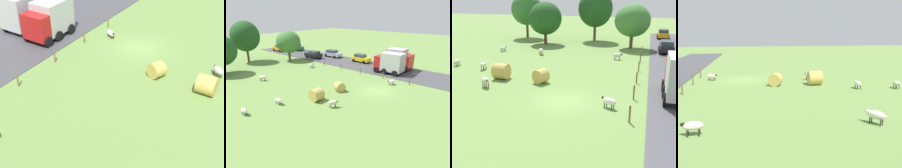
{
  "view_description": "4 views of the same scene",
  "coord_description": "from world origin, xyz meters",
  "views": [
    {
      "loc": [
        -11.05,
        23.14,
        13.21
      ],
      "look_at": [
        -1.0,
        6.59,
        0.24
      ],
      "focal_mm": 51.14,
      "sensor_mm": 36.0,
      "label": 1
    },
    {
      "loc": [
        -21.15,
        -11.43,
        9.57
      ],
      "look_at": [
        -2.37,
        4.6,
        0.53
      ],
      "focal_mm": 31.12,
      "sensor_mm": 36.0,
      "label": 2
    },
    {
      "loc": [
        5.62,
        -18.73,
        7.53
      ],
      "look_at": [
        -0.68,
        2.42,
        0.49
      ],
      "focal_mm": 45.55,
      "sensor_mm": 36.0,
      "label": 3
    },
    {
      "loc": [
        -0.56,
        26.81,
        4.93
      ],
      "look_at": [
        -4.44,
        4.66,
        0.34
      ],
      "focal_mm": 38.73,
      "sensor_mm": 36.0,
      "label": 4
    }
  ],
  "objects": [
    {
      "name": "sheep_4",
      "position": [
        3.38,
        -0.41,
        0.49
      ],
      "size": [
        1.22,
        0.95,
        0.73
      ],
      "color": "white",
      "rests_on": "ground_plane"
    },
    {
      "name": "fence_post_2",
      "position": [
        4.92,
        5.93,
        0.52
      ],
      "size": [
        0.12,
        0.12,
        1.03
      ],
      "primitive_type": "cylinder",
      "color": "brown",
      "rests_on": "ground_plane"
    },
    {
      "name": "sheep_1",
      "position": [
        -7.21,
        1.19,
        0.57
      ],
      "size": [
        1.13,
        1.08,
        0.85
      ],
      "color": "beige",
      "rests_on": "ground_plane"
    },
    {
      "name": "sheep_0",
      "position": [
        -10.56,
        6.27,
        0.49
      ],
      "size": [
        0.51,
        1.05,
        0.74
      ],
      "color": "silver",
      "rests_on": "ground_plane"
    },
    {
      "name": "hay_bale_1",
      "position": [
        -3.18,
        3.64,
        0.61
      ],
      "size": [
        1.52,
        1.4,
        1.23
      ],
      "primitive_type": "cylinder",
      "rotation": [
        1.57,
        0.0,
        2.76
      ],
      "color": "tan",
      "rests_on": "ground_plane"
    },
    {
      "name": "sheep_2",
      "position": [
        -7.51,
        15.01,
        0.55
      ],
      "size": [
        1.07,
        1.18,
        0.8
      ],
      "color": "silver",
      "rests_on": "ground_plane"
    },
    {
      "name": "fence_post_1",
      "position": [
        4.92,
        1.77,
        0.56
      ],
      "size": [
        0.12,
        0.12,
        1.11
      ],
      "primitive_type": "cylinder",
      "color": "brown",
      "rests_on": "ground_plane"
    },
    {
      "name": "fence_post_0",
      "position": [
        4.92,
        -2.4,
        0.55
      ],
      "size": [
        0.12,
        0.12,
        1.11
      ],
      "primitive_type": "cylinder",
      "color": "brown",
      "rests_on": "ground_plane"
    },
    {
      "name": "sheep_6",
      "position": [
        -14.15,
        6.84,
        0.46
      ],
      "size": [
        0.51,
        1.08,
        0.71
      ],
      "color": "beige",
      "rests_on": "ground_plane"
    },
    {
      "name": "sheep_5",
      "position": [
        2.24,
        14.91,
        0.52
      ],
      "size": [
        1.1,
        0.51,
        0.76
      ],
      "color": "silver",
      "rests_on": "ground_plane"
    },
    {
      "name": "ground_plane",
      "position": [
        0.0,
        0.0,
        0.0
      ],
      "size": [
        160.0,
        160.0,
        0.0
      ],
      "primitive_type": "plane",
      "color": "#6B8E47"
    },
    {
      "name": "hay_bale_0",
      "position": [
        -7.11,
        3.8,
        0.71
      ],
      "size": [
        1.33,
        1.45,
        1.42
      ],
      "primitive_type": "cylinder",
      "rotation": [
        1.57,
        0.0,
        1.55
      ],
      "color": "tan",
      "rests_on": "ground_plane"
    }
  ]
}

